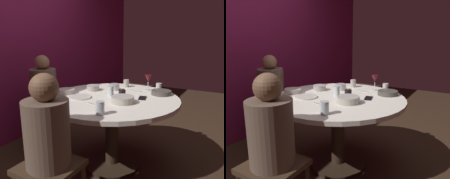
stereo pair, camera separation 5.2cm
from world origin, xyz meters
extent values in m
plane|color=#382619|center=(0.00, 0.00, 0.00)|extent=(8.00, 8.00, 0.00)
cube|color=maroon|center=(0.00, 1.46, 1.30)|extent=(6.00, 0.10, 2.60)
cylinder|color=silver|center=(0.00, 0.00, 0.74)|extent=(1.36, 1.36, 0.04)
cylinder|color=#332319|center=(0.00, 0.00, 0.36)|extent=(0.14, 0.14, 0.72)
cylinder|color=#2D2116|center=(0.00, 0.00, 0.01)|extent=(0.60, 0.60, 0.03)
cube|color=#3F2D1E|center=(-0.90, 0.00, 0.45)|extent=(0.40, 0.40, 0.04)
cylinder|color=brown|center=(-0.90, 0.00, 0.71)|extent=(0.32, 0.32, 0.48)
sphere|color=brown|center=(-0.90, 0.00, 1.04)|extent=(0.19, 0.19, 0.19)
cylinder|color=#332319|center=(-0.73, 0.17, 0.21)|extent=(0.04, 0.04, 0.43)
cube|color=#3F2D1E|center=(0.00, 0.96, 0.45)|extent=(0.40, 0.40, 0.04)
cylinder|color=brown|center=(0.00, 0.96, 0.72)|extent=(0.31, 0.31, 0.50)
sphere|color=#8C6647|center=(0.00, 0.96, 1.05)|extent=(0.17, 0.17, 0.17)
cylinder|color=#332319|center=(-0.17, 1.13, 0.21)|extent=(0.04, 0.04, 0.43)
cylinder|color=#332319|center=(-0.17, 0.79, 0.21)|extent=(0.04, 0.04, 0.43)
cylinder|color=#332319|center=(0.17, 1.13, 0.21)|extent=(0.04, 0.04, 0.43)
cylinder|color=#332319|center=(0.17, 0.79, 0.21)|extent=(0.04, 0.04, 0.43)
cylinder|color=black|center=(0.06, -0.09, 0.79)|extent=(0.07, 0.07, 0.07)
sphere|color=#F9D159|center=(0.06, -0.09, 0.84)|extent=(0.02, 0.02, 0.02)
cylinder|color=silver|center=(0.47, -0.21, 0.76)|extent=(0.06, 0.06, 0.01)
cylinder|color=silver|center=(0.47, -0.21, 0.81)|extent=(0.01, 0.01, 0.09)
cone|color=maroon|center=(0.47, -0.21, 0.89)|extent=(0.08, 0.08, 0.08)
cylinder|color=silver|center=(-0.18, 0.27, 0.76)|extent=(0.23, 0.23, 0.01)
cube|color=black|center=(0.11, -0.29, 0.76)|extent=(0.15, 0.10, 0.01)
cylinder|color=#B7B7BC|center=(0.28, 0.13, 0.79)|extent=(0.12, 0.12, 0.07)
cylinder|color=#B2ADA3|center=(-0.12, -0.19, 0.79)|extent=(0.21, 0.21, 0.06)
cylinder|color=beige|center=(-0.10, 0.52, 0.78)|extent=(0.18, 0.18, 0.05)
cylinder|color=#4C4742|center=(0.35, -0.40, 0.78)|extent=(0.21, 0.21, 0.05)
cylinder|color=#B2ADA3|center=(0.15, 0.34, 0.79)|extent=(0.14, 0.14, 0.06)
cylinder|color=silver|center=(0.03, 0.03, 0.81)|extent=(0.06, 0.06, 0.10)
cylinder|color=silver|center=(-0.50, -0.18, 0.81)|extent=(0.07, 0.07, 0.11)
cylinder|color=#B2ADA3|center=(0.49, 0.08, 0.80)|extent=(0.07, 0.07, 0.09)
cylinder|color=beige|center=(0.50, -0.32, 0.80)|extent=(0.06, 0.06, 0.09)
cube|color=#B7B7BC|center=(0.34, -0.10, 0.76)|extent=(0.03, 0.18, 0.01)
cube|color=#B7B7BC|center=(-0.31, 0.00, 0.76)|extent=(0.05, 0.18, 0.01)
camera|label=1|loc=(-1.95, -1.12, 1.38)|focal=36.71mm
camera|label=2|loc=(-1.92, -1.16, 1.38)|focal=36.71mm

